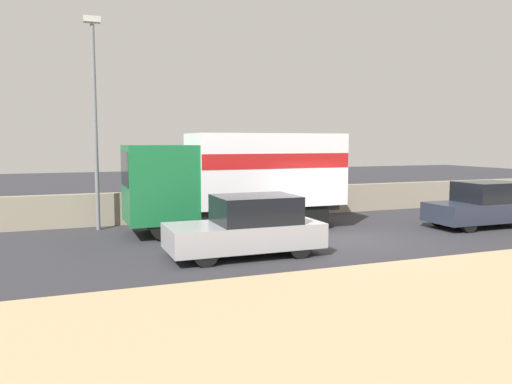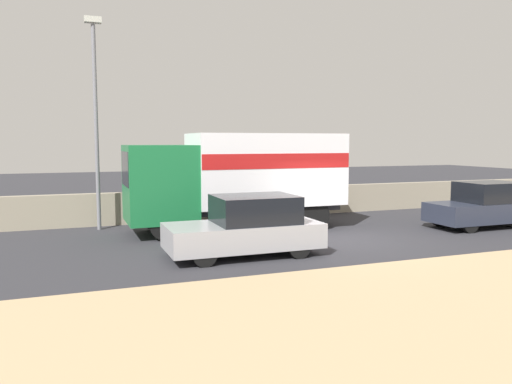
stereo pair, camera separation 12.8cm
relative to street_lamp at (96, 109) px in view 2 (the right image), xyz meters
The scene contains 7 objects.
ground_plane 9.35m from the street_lamp, 34.14° to the right, with size 80.00×80.00×0.00m, color #2D2D33.
dirt_shoulder_foreground 13.49m from the street_lamp, 57.40° to the right, with size 60.00×6.11×0.04m.
stone_wall_backdrop 7.84m from the street_lamp, ahead, with size 60.00×0.35×1.20m.
street_lamp is the anchor object (origin of this frame).
box_truck 5.51m from the street_lamp, 21.02° to the right, with size 7.52×2.44×3.37m.
car_hatchback 7.47m from the street_lamp, 57.81° to the right, with size 4.17×1.85×1.64m.
car_sedan_second 14.21m from the street_lamp, 18.48° to the right, with size 3.93×1.73×1.64m.
Camera 2 is at (-7.83, -13.53, 3.09)m, focal length 35.00 mm.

